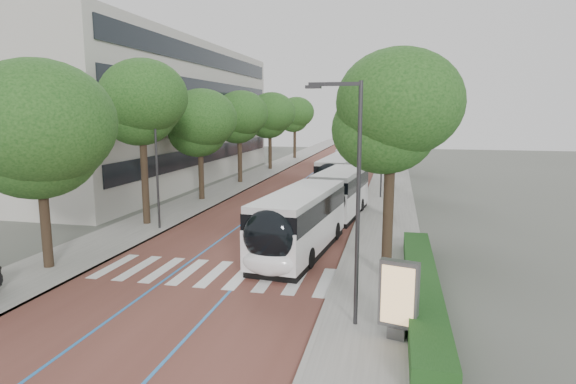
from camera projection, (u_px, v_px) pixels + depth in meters
The scene contains 21 objects.
ground at pixel (201, 281), 20.56m from camera, with size 160.00×160.00×0.00m, color #51544C.
road at pixel (329, 171), 59.05m from camera, with size 11.00×140.00×0.02m, color brown.
sidewalk_left at pixel (270, 169), 60.67m from camera, with size 4.00×140.00×0.12m, color gray.
sidewalk_right at pixel (392, 172), 57.42m from camera, with size 4.00×140.00×0.12m, color gray.
kerb_left at pixel (285, 169), 60.26m from camera, with size 0.20×140.00×0.14m, color gray.
kerb_right at pixel (375, 172), 57.83m from camera, with size 0.20×140.00×0.14m, color gray.
zebra_crossing at pixel (214, 274), 21.48m from camera, with size 10.55×3.60×0.01m.
lane_line_left at pixel (316, 170), 59.40m from camera, with size 0.12×126.00×0.01m, color #256EBA.
lane_line_right at pixel (342, 171), 58.71m from camera, with size 0.12×126.00×0.01m, color #256EBA.
office_building at pixel (131, 114), 50.57m from camera, with size 18.11×40.00×14.00m.
hedge at pixel (422, 286), 18.51m from camera, with size 1.20×14.00×0.80m, color #184016.
streetlight_near at pixel (353, 186), 15.45m from camera, with size 1.82×0.20×8.00m.
streetlight_far at pixel (380, 141), 39.51m from camera, with size 1.82×0.20×8.00m.
lamp_post_left at pixel (157, 163), 28.90m from camera, with size 0.14×0.14×8.00m, color #2F2F32.
trees_left at pixel (222, 120), 43.42m from camera, with size 6.47×60.97×9.78m.
trees_right at pixel (394, 124), 38.75m from camera, with size 5.47×47.12×9.13m.
lead_bus at pixel (320, 208), 28.06m from camera, with size 4.39×18.55×3.20m.
bus_queued_0 at pixel (340, 174), 43.47m from camera, with size 3.03×12.49×3.20m.
bus_queued_1 at pixel (351, 160), 56.02m from camera, with size 2.71×12.43×3.20m.
bus_queued_2 at pixel (358, 151), 68.60m from camera, with size 3.17×12.51×3.20m.
ad_panel at pixel (399, 298), 14.97m from camera, with size 1.25×0.62×2.51m.
Camera 1 is at (7.93, -18.36, 7.15)m, focal length 30.00 mm.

